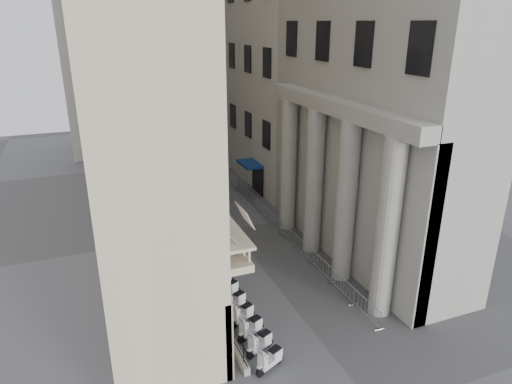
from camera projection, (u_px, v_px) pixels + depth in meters
far_building at (153, 23)px, 55.33m from camera, size 22.00×10.00×30.00m
iron_fence at (180, 245)px, 32.97m from camera, size 0.30×28.00×1.40m
blue_awning at (250, 193)px, 42.84m from camera, size 1.60×3.00×3.00m
flag at (246, 360)px, 21.75m from camera, size 1.00×1.40×8.20m
scooter_0 at (270, 369)px, 21.19m from camera, size 1.51×1.07×1.50m
scooter_1 at (260, 352)px, 22.27m from camera, size 1.51×1.07×1.50m
scooter_2 at (251, 337)px, 23.35m from camera, size 1.51×1.07×1.50m
scooter_3 at (243, 323)px, 24.44m from camera, size 1.51×1.07×1.50m
scooter_4 at (235, 310)px, 25.52m from camera, size 1.51×1.07×1.50m
scooter_5 at (228, 298)px, 26.61m from camera, size 1.51×1.07×1.50m
scooter_6 at (222, 288)px, 27.69m from camera, size 1.51×1.07×1.50m
scooter_7 at (216, 277)px, 28.77m from camera, size 1.51×1.07×1.50m
scooter_8 at (211, 268)px, 29.86m from camera, size 1.51×1.07×1.50m
scooter_9 at (205, 260)px, 30.94m from camera, size 1.51×1.07×1.50m
scooter_10 at (201, 252)px, 32.02m from camera, size 1.51×1.07×1.50m
scooter_11 at (196, 244)px, 33.11m from camera, size 1.51×1.07×1.50m
scooter_12 at (192, 237)px, 34.19m from camera, size 1.51×1.07×1.50m
scooter_13 at (188, 230)px, 35.28m from camera, size 1.51×1.07×1.50m
barrier_0 at (366, 317)px, 24.91m from camera, size 0.60×2.40×1.10m
barrier_1 at (342, 293)px, 27.09m from camera, size 0.60×2.40×1.10m
barrier_2 at (321, 273)px, 29.27m from camera, size 0.60×2.40×1.10m
barrier_3 at (303, 256)px, 31.45m from camera, size 0.60×2.40×1.10m
barrier_4 at (288, 241)px, 33.63m from camera, size 0.60×2.40×1.10m
barrier_5 at (274, 227)px, 35.80m from camera, size 0.60×2.40×1.10m
barrier_6 at (262, 215)px, 37.98m from camera, size 0.60×2.40×1.10m
barrier_7 at (252, 205)px, 40.16m from camera, size 0.60×2.40×1.10m
barrier_8 at (242, 195)px, 42.34m from camera, size 0.60×2.40×1.10m
barrier_9 at (233, 187)px, 44.52m from camera, size 0.60×2.40×1.10m
security_tent at (172, 175)px, 40.09m from camera, size 3.64×3.64×2.96m
street_lamp at (180, 179)px, 31.69m from camera, size 2.48×1.26×8.19m
info_kiosk at (197, 239)px, 31.96m from camera, size 0.44×0.84×1.71m
pedestrian_a at (224, 194)px, 40.13m from camera, size 0.82×0.70×1.90m
pedestrian_b at (218, 194)px, 40.50m from camera, size 0.84×0.71×1.54m
pedestrian_c at (193, 162)px, 49.24m from camera, size 1.07×0.95×1.84m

